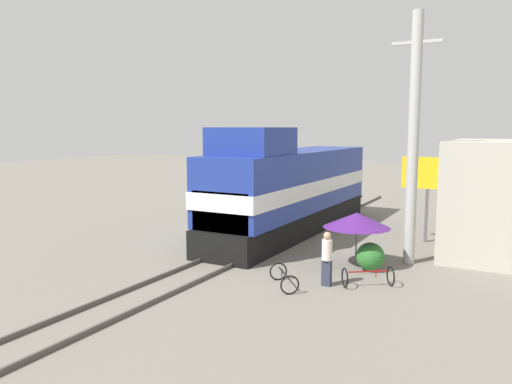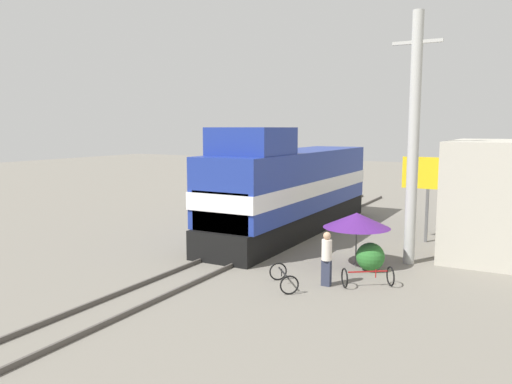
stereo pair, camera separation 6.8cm
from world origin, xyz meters
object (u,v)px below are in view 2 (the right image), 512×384
Objects in this scene: bicycle at (368,277)px; locomotive at (290,189)px; person_bystander at (327,256)px; bicycle_spare at (283,278)px; vendor_umbrella at (357,220)px; billboard_sign at (428,178)px; utility_pole at (414,139)px.

locomotive is at bearing 6.62° from bicycle.
locomotive is 8.90m from bicycle.
locomotive is 7.80× the size of person_bystander.
person_bystander reaches higher than bicycle_spare.
locomotive is 6.40m from vendor_umbrella.
person_bystander is 1.50m from bicycle.
vendor_umbrella is 2.84m from person_bystander.
person_bystander is 1.07× the size of bicycle.
locomotive is 6.46m from billboard_sign.
locomotive is 8.47m from person_bystander.
billboard_sign is at bearing -147.38° from bicycle_spare.
locomotive reaches higher than bicycle_spare.
utility_pole is at bearing -160.66° from bicycle_spare.
locomotive is 1.50× the size of utility_pole.
vendor_umbrella is (4.74, -4.28, -0.44)m from locomotive.
bicycle_spare is (-2.97, -4.96, -4.45)m from utility_pole.
billboard_sign is 2.44× the size of bicycle_spare.
utility_pole is at bearing -24.01° from locomotive.
billboard_sign is at bearing 74.22° from vendor_umbrella.
billboard_sign is (6.30, 1.23, 0.73)m from locomotive.
bicycle_spare is at bearing -66.34° from locomotive.
utility_pole is 5.89m from person_bystander.
billboard_sign is at bearing 11.04° from locomotive.
vendor_umbrella reaches higher than bicycle_spare.
billboard_sign is 2.14× the size of person_bystander.
utility_pole reaches higher than bicycle_spare.
locomotive is 8.86× the size of bicycle_spare.
billboard_sign is at bearing -38.94° from bicycle.
billboard_sign reaches higher than bicycle.
billboard_sign is (-0.10, 4.08, -1.83)m from utility_pole.
bicycle_spare is at bearing -107.63° from billboard_sign.
vendor_umbrella is at bearing 87.06° from person_bystander.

